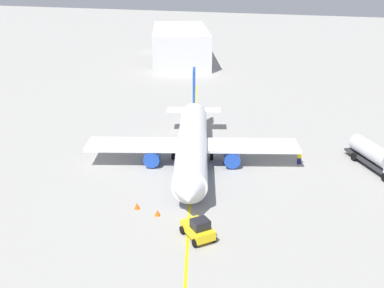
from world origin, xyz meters
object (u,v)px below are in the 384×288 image
Objects in this scene: safety_cone_wingtip at (157,213)px; refueling_worker at (299,158)px; safety_cone_nose at (137,206)px; airplane at (192,144)px; fuel_tanker at (377,156)px; pushback_tug at (198,229)px.

refueling_worker is at bearing 145.45° from safety_cone_wingtip.
safety_cone_nose reaches higher than safety_cone_wingtip.
airplane is at bearing -71.85° from refueling_worker.
fuel_tanker is 15.30× the size of safety_cone_wingtip.
airplane is 13.73m from safety_cone_nose.
airplane is 47.94× the size of safety_cone_wingtip.
refueling_worker is at bearing 160.91° from pushback_tug.
pushback_tug reaches higher than refueling_worker.
safety_cone_nose is (17.80, -15.37, -0.47)m from refueling_worker.
fuel_tanker is at bearing 104.54° from airplane.
fuel_tanker is 28.39m from pushback_tug.
pushback_tug is 6.01× the size of safety_cone_wingtip.
fuel_tanker reaches higher than safety_cone_nose.
pushback_tug is at bearing -19.09° from refueling_worker.
fuel_tanker reaches higher than pushback_tug.
airplane reaches higher than pushback_tug.
airplane reaches higher than fuel_tanker.
pushback_tug is (22.81, -16.89, -0.72)m from fuel_tanker.
safety_cone_nose is at bearing -52.16° from fuel_tanker.
fuel_tanker is 29.96m from safety_cone_wingtip.
refueling_worker is 23.52m from safety_cone_nose.
safety_cone_nose is at bearing -104.25° from safety_cone_wingtip.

